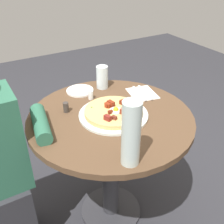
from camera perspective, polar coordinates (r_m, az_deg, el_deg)
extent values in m
plane|color=#2D2D33|center=(1.82, -0.24, -20.33)|extent=(6.00, 6.00, 0.00)
cylinder|color=brown|center=(1.33, -0.31, -1.24)|extent=(0.82, 0.82, 0.03)
cylinder|color=#333338|center=(1.56, -0.27, -12.47)|extent=(0.10, 0.10, 0.69)
cylinder|color=#333338|center=(1.81, -0.24, -20.10)|extent=(0.37, 0.37, 0.02)
cube|color=#2D2D33|center=(1.62, -22.65, -20.00)|extent=(0.32, 0.28, 0.45)
cylinder|color=#2D664C|center=(1.25, -14.96, -2.40)|extent=(0.11, 0.27, 0.07)
cylinder|color=silver|center=(1.32, 0.31, -0.56)|extent=(0.34, 0.34, 0.01)
cylinder|color=tan|center=(1.31, 0.32, 0.07)|extent=(0.28, 0.28, 0.02)
cylinder|color=white|center=(1.29, 0.83, 0.32)|extent=(0.06, 0.06, 0.01)
sphere|color=yellow|center=(1.29, 0.83, 0.55)|extent=(0.03, 0.03, 0.03)
cube|color=maroon|center=(1.22, -0.94, -1.26)|extent=(0.03, 0.04, 0.02)
cube|color=maroon|center=(1.26, 2.50, 0.09)|extent=(0.04, 0.04, 0.03)
cube|color=maroon|center=(1.27, -0.36, 0.00)|extent=(0.02, 0.02, 0.02)
cube|color=maroon|center=(1.33, -0.23, 1.80)|extent=(0.03, 0.04, 0.03)
cube|color=maroon|center=(1.32, -1.02, 1.44)|extent=(0.03, 0.02, 0.02)
cube|color=maroon|center=(1.32, -0.89, 1.51)|extent=(0.03, 0.03, 0.02)
cube|color=maroon|center=(1.23, 0.50, -1.21)|extent=(0.02, 0.03, 0.02)
cube|color=maroon|center=(1.35, 2.22, 2.19)|extent=(0.03, 0.02, 0.02)
cube|color=#387F2D|center=(1.30, 5.54, 0.57)|extent=(0.01, 0.01, 0.00)
cube|color=#387F2D|center=(1.29, 0.38, 0.25)|extent=(0.01, 0.01, 0.00)
cube|color=#387F2D|center=(1.24, 2.58, -1.15)|extent=(0.01, 0.01, 0.00)
cube|color=#387F2D|center=(1.32, -4.36, 1.04)|extent=(0.01, 0.01, 0.00)
cube|color=#387F2D|center=(1.30, 0.25, 0.57)|extent=(0.01, 0.01, 0.00)
cube|color=#387F2D|center=(1.31, -0.01, 0.81)|extent=(0.01, 0.00, 0.00)
cylinder|color=white|center=(1.55, -6.84, 4.54)|extent=(0.15, 0.15, 0.01)
cube|color=white|center=(1.53, 6.47, 3.95)|extent=(0.17, 0.19, 0.00)
cube|color=silver|center=(1.52, 5.86, 4.00)|extent=(0.05, 0.18, 0.00)
cube|color=silver|center=(1.53, 7.09, 4.19)|extent=(0.05, 0.18, 0.00)
cylinder|color=silver|center=(1.56, -2.10, 7.42)|extent=(0.07, 0.07, 0.13)
cylinder|color=silver|center=(0.97, 4.08, -4.71)|extent=(0.07, 0.07, 0.27)
cylinder|color=white|center=(1.46, -4.57, 3.64)|extent=(0.03, 0.03, 0.05)
cylinder|color=#3F3833|center=(1.36, -9.77, 1.00)|extent=(0.03, 0.03, 0.05)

